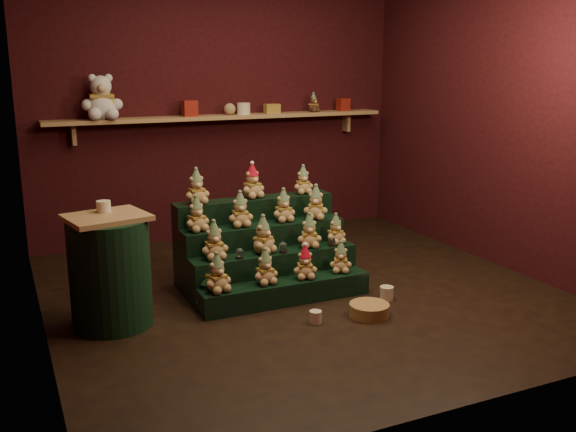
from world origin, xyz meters
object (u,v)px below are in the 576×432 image
snow_globe_a (240,253)px  white_bear (101,91)px  snow_globe_b (283,247)px  brown_bear (313,103)px  snow_globe_c (332,242)px  mug_right (387,293)px  mug_left (316,317)px  riser_tier_front (286,292)px  mini_christmas_tree (207,293)px  side_table (110,271)px  wicker_basket (369,310)px

snow_globe_a → white_bear: size_ratio=0.16×
snow_globe_b → brown_bear: bearing=57.0°
brown_bear → snow_globe_c: bearing=-134.9°
mug_right → white_bear: white_bear is taller
snow_globe_b → mug_right: (0.71, -0.44, -0.35)m
mug_left → riser_tier_front: bearing=93.6°
snow_globe_a → snow_globe_c: (0.82, 0.00, -0.00)m
mini_christmas_tree → riser_tier_front: bearing=-8.2°
snow_globe_b → mini_christmas_tree: 0.72m
snow_globe_a → brown_bear: (1.56, 1.83, 1.02)m
side_table → brown_bear: size_ratio=4.01×
mini_christmas_tree → wicker_basket: mini_christmas_tree is taller
snow_globe_a → side_table: side_table is taller
snow_globe_a → wicker_basket: snow_globe_a is taller
mug_left → wicker_basket: bearing=-6.8°
snow_globe_a → snow_globe_c: 0.82m
mug_left → wicker_basket: 0.43m
snow_globe_c → wicker_basket: (-0.04, -0.67, -0.35)m
snow_globe_a → brown_bear: bearing=49.6°
snow_globe_a → wicker_basket: 1.09m
mini_christmas_tree → wicker_basket: (1.07, -0.60, -0.10)m
wicker_basket → brown_bear: brown_bear is taller
mini_christmas_tree → snow_globe_c: bearing=3.6°
brown_bear → snow_globe_b: bearing=-145.8°
mug_right → brown_bear: brown_bear is taller
mug_left → mug_right: 0.75m
side_table → wicker_basket: size_ratio=2.72×
side_table → mini_christmas_tree: size_ratio=2.69×
side_table → mug_right: size_ratio=7.58×
mini_christmas_tree → mug_right: size_ratio=2.81×
wicker_basket → side_table: bearing=160.3°
snow_globe_b → snow_globe_c: size_ratio=1.16×
snow_globe_a → mug_left: 0.80m
wicker_basket → snow_globe_c: bearing=86.6°
riser_tier_front → side_table: bearing=174.6°
snow_globe_b → brown_bear: size_ratio=0.45×
mini_christmas_tree → mug_right: (1.38, -0.37, -0.09)m
mini_christmas_tree → white_bear: 2.42m
snow_globe_a → brown_bear: 2.61m
wicker_basket → snow_globe_b: bearing=121.2°
riser_tier_front → mug_left: size_ratio=15.45×
riser_tier_front → snow_globe_c: (0.50, 0.16, 0.31)m
wicker_basket → white_bear: 3.29m
riser_tier_front → mini_christmas_tree: (-0.62, 0.09, 0.06)m
mug_left → white_bear: white_bear is taller
snow_globe_c → mini_christmas_tree: 1.14m
mug_left → side_table: bearing=156.6°
mini_christmas_tree → mug_left: (0.65, -0.55, -0.10)m
riser_tier_front → snow_globe_a: (-0.32, 0.16, 0.31)m
snow_globe_c → side_table: size_ratio=0.10×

